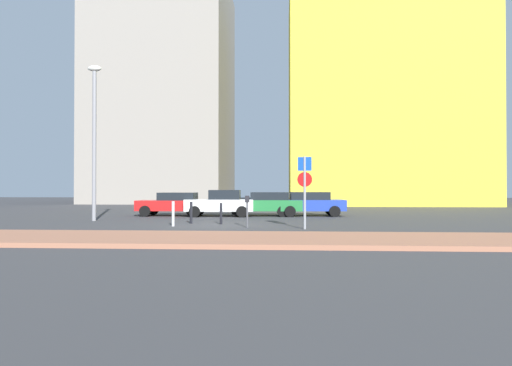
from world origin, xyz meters
TOP-DOWN VIEW (x-y plane):
  - ground_plane at (0.00, 0.00)m, footprint 120.00×120.00m
  - sidewalk_brick at (0.00, -6.19)m, footprint 40.00×3.79m
  - parked_car_red at (-3.69, 6.39)m, footprint 4.06×2.00m
  - parked_car_white at (-0.80, 6.13)m, footprint 4.02×2.13m
  - parked_car_green at (1.79, 6.56)m, footprint 4.49×1.93m
  - parked_car_blue at (4.29, 6.78)m, footprint 4.46×2.15m
  - parking_sign_post at (3.72, -1.87)m, footprint 0.59×0.17m
  - parking_meter at (1.35, -1.23)m, footprint 0.18×0.14m
  - street_lamp at (-6.69, 2.12)m, footprint 0.70×0.36m
  - traffic_bollard_near at (-1.44, 0.71)m, footprint 0.13×0.13m
  - traffic_bollard_mid at (-1.90, -0.87)m, footprint 0.12×0.12m
  - traffic_bollard_far at (0.02, 0.34)m, footprint 0.12×0.12m
  - building_colorful_midrise at (12.81, 27.62)m, footprint 18.71×14.70m
  - building_under_construction at (-11.05, 31.75)m, footprint 14.81×14.64m

SIDE VIEW (x-z plane):
  - ground_plane at x=0.00m, z-range 0.00..0.00m
  - sidewalk_brick at x=0.00m, z-range 0.00..0.14m
  - traffic_bollard_far at x=0.02m, z-range 0.00..0.97m
  - traffic_bollard_near at x=-1.44m, z-range 0.00..1.01m
  - traffic_bollard_mid at x=-1.90m, z-range 0.00..1.08m
  - parked_car_red at x=-3.69m, z-range 0.05..1.44m
  - parked_car_green at x=1.79m, z-range 0.04..1.45m
  - parked_car_blue at x=4.29m, z-range 0.05..1.47m
  - parked_car_white at x=-0.80m, z-range 0.01..1.56m
  - parking_meter at x=1.35m, z-range 0.20..1.53m
  - parking_sign_post at x=3.72m, z-range 0.38..3.31m
  - street_lamp at x=-6.69m, z-range 0.64..8.51m
  - building_colorful_midrise at x=12.81m, z-range 0.00..22.38m
  - building_under_construction at x=-11.05m, z-range 0.00..25.70m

